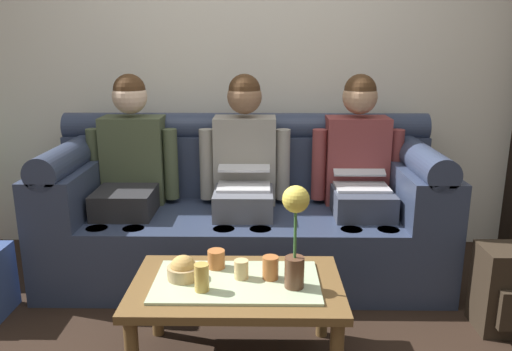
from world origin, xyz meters
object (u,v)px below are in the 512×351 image
(cup_near_right, at_px, (270,268))
(coffee_table, at_px, (237,293))
(cup_far_center, at_px, (216,259))
(person_middle, at_px, (244,169))
(couch, at_px, (245,214))
(cup_far_left, at_px, (202,277))
(flower_vase, at_px, (295,229))
(person_left, at_px, (130,169))
(backpack_right, at_px, (510,290))
(snack_bowl, at_px, (183,270))
(person_right, at_px, (359,169))
(cup_near_left, at_px, (241,269))

(cup_near_right, bearing_deg, coffee_table, -172.05)
(cup_far_center, bearing_deg, person_middle, 83.46)
(couch, bearing_deg, cup_far_left, -97.30)
(person_middle, relative_size, cup_far_center, 14.73)
(couch, bearing_deg, person_middle, -90.00)
(flower_vase, bearing_deg, coffee_table, 167.28)
(cup_near_right, bearing_deg, person_left, 131.21)
(couch, height_order, backpack_right, couch)
(cup_far_center, distance_m, cup_far_left, 0.22)
(snack_bowl, bearing_deg, cup_far_center, 39.33)
(person_right, height_order, cup_far_left, person_right)
(snack_bowl, distance_m, backpack_right, 1.61)
(person_right, distance_m, flower_vase, 1.13)
(cup_near_right, bearing_deg, flower_vase, -37.54)
(coffee_table, bearing_deg, person_left, 125.32)
(coffee_table, height_order, backpack_right, backpack_right)
(snack_bowl, height_order, cup_near_left, snack_bowl)
(person_left, relative_size, cup_near_right, 12.13)
(person_middle, bearing_deg, person_right, 0.02)
(cup_far_center, bearing_deg, backpack_right, 7.12)
(cup_far_center, bearing_deg, person_left, 124.96)
(person_right, xyz_separation_m, cup_far_center, (-0.79, -0.85, -0.21))
(cup_near_right, height_order, backpack_right, cup_near_right)
(snack_bowl, height_order, cup_near_right, snack_bowl)
(flower_vase, distance_m, snack_bowl, 0.53)
(flower_vase, bearing_deg, snack_bowl, 171.29)
(flower_vase, xyz_separation_m, backpack_right, (1.09, 0.36, -0.45))
(person_left, bearing_deg, couch, 0.28)
(person_left, distance_m, cup_near_left, 1.21)
(cup_far_center, bearing_deg, cup_far_left, -100.37)
(cup_near_left, xyz_separation_m, cup_near_right, (0.13, -0.00, 0.01))
(person_left, height_order, coffee_table, person_left)
(snack_bowl, xyz_separation_m, cup_far_center, (0.13, 0.11, 0.00))
(person_left, distance_m, cup_far_left, 1.22)
(flower_vase, distance_m, cup_near_right, 0.24)
(person_left, distance_m, backpack_right, 2.19)
(snack_bowl, bearing_deg, flower_vase, -8.71)
(snack_bowl, bearing_deg, person_right, 46.11)
(backpack_right, bearing_deg, coffee_table, -167.11)
(cup_near_right, relative_size, backpack_right, 0.23)
(person_right, xyz_separation_m, cup_far_left, (-0.83, -1.07, -0.19))
(coffee_table, distance_m, cup_far_left, 0.20)
(flower_vase, relative_size, cup_near_left, 5.33)
(cup_near_right, bearing_deg, snack_bowl, -179.59)
(snack_bowl, xyz_separation_m, backpack_right, (1.57, 0.29, -0.24))
(coffee_table, distance_m, flower_vase, 0.40)
(person_left, height_order, cup_far_left, person_left)
(person_left, relative_size, flower_vase, 2.78)
(person_middle, xyz_separation_m, cup_near_left, (0.02, -0.96, -0.21))
(person_left, xyz_separation_m, snack_bowl, (0.46, -0.96, -0.21))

